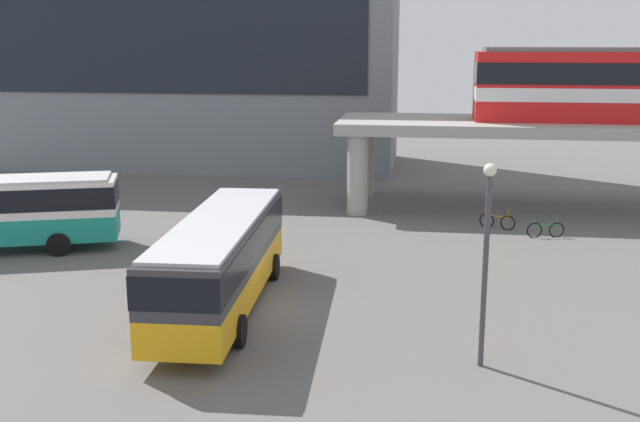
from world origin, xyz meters
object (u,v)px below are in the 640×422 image
object	(u,v)px
bus_main	(221,254)
bicycle_green	(546,230)
station_building	(183,22)
pedestrian_waiting_near_stop	(214,221)
bicycle_orange	(497,221)

from	to	relation	value
bus_main	bicycle_green	xyz separation A→B (m)	(12.44, 11.54, -1.63)
station_building	pedestrian_waiting_near_stop	world-z (taller)	station_building
bus_main	pedestrian_waiting_near_stop	bearing A→B (deg)	107.27
bicycle_orange	pedestrian_waiting_near_stop	distance (m)	13.73
bus_main	bicycle_green	distance (m)	17.04
bus_main	pedestrian_waiting_near_stop	distance (m)	9.96
bicycle_green	pedestrian_waiting_near_stop	distance (m)	15.52
bicycle_green	pedestrian_waiting_near_stop	world-z (taller)	pedestrian_waiting_near_stop
station_building	bicycle_green	distance (m)	31.55
station_building	pedestrian_waiting_near_stop	bearing A→B (deg)	-69.31
bicycle_orange	pedestrian_waiting_near_stop	world-z (taller)	pedestrian_waiting_near_stop
bus_main	pedestrian_waiting_near_stop	size ratio (longest dim) A/B	6.78
bus_main	bicycle_green	world-z (taller)	bus_main
bus_main	pedestrian_waiting_near_stop	world-z (taller)	bus_main
station_building	bus_main	bearing A→B (deg)	-70.35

